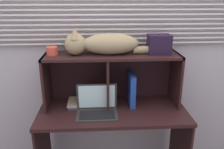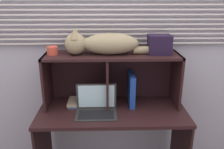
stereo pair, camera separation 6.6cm
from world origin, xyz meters
TOP-DOWN VIEW (x-y plane):
  - back_panel_with_blinds at (0.00, 0.55)m, footprint 4.40×0.08m
  - desk at (0.00, 0.22)m, footprint 1.29×0.58m
  - hutch_shelf_unit at (-0.01, 0.37)m, footprint 1.17×0.33m
  - cat at (-0.08, 0.34)m, footprint 0.87×0.19m
  - laptop at (-0.14, 0.16)m, footprint 0.34×0.22m
  - binder_upright at (0.18, 0.34)m, footprint 0.05×0.25m
  - book_stack at (-0.31, 0.33)m, footprint 0.19×0.21m
  - small_basket at (-0.51, 0.34)m, footprint 0.09×0.09m
  - storage_box at (0.40, 0.34)m, footprint 0.19×0.15m

SIDE VIEW (x-z plane):
  - desk at x=0.00m, z-range 0.22..0.99m
  - book_stack at x=-0.31m, z-range 0.77..0.80m
  - laptop at x=-0.14m, z-range 0.70..0.94m
  - binder_upright at x=0.18m, z-range 0.77..1.06m
  - hutch_shelf_unit at x=-0.01m, z-range 0.85..1.32m
  - back_panel_with_blinds at x=0.00m, z-range 0.01..2.51m
  - small_basket at x=-0.51m, z-range 1.24..1.31m
  - storage_box at x=0.40m, z-range 1.24..1.40m
  - cat at x=-0.08m, z-range 1.22..1.44m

